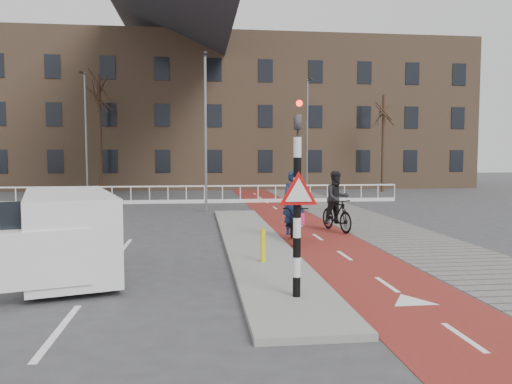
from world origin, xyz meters
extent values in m
plane|color=#38383A|center=(0.00, 0.00, 0.00)|extent=(120.00, 120.00, 0.00)
cube|color=maroon|center=(1.50, 10.00, 0.01)|extent=(2.50, 60.00, 0.01)
cube|color=slate|center=(4.30, 10.00, 0.01)|extent=(3.00, 60.00, 0.01)
cube|color=gray|center=(-0.70, 4.00, 0.06)|extent=(1.80, 16.00, 0.12)
cylinder|color=black|center=(-0.60, -2.00, 1.56)|extent=(0.14, 0.14, 2.88)
imported|color=black|center=(-0.60, -2.00, 3.40)|extent=(0.13, 0.16, 0.80)
cylinder|color=#FF0C05|center=(-0.60, -2.14, 3.58)|extent=(0.11, 0.02, 0.11)
cylinder|color=yellow|center=(-0.83, 0.96, 0.52)|extent=(0.12, 0.12, 0.80)
imported|color=black|center=(0.55, 4.15, 0.57)|extent=(0.99, 2.22, 1.13)
imported|color=#162442|center=(0.55, 4.15, 1.23)|extent=(0.77, 0.55, 1.96)
cube|color=#F1226F|center=(0.61, 3.61, 0.80)|extent=(0.29, 0.21, 0.33)
imported|color=black|center=(2.45, 6.13, 0.61)|extent=(1.03, 2.06, 1.19)
imported|color=black|center=(2.45, 6.13, 1.18)|extent=(1.05, 0.91, 1.87)
cube|color=silver|center=(-5.21, 0.60, 0.99)|extent=(2.89, 4.63, 1.73)
cube|color=#1D8826|center=(-6.09, 0.60, 0.89)|extent=(0.81, 2.65, 0.55)
cube|color=#1D8826|center=(-4.34, 0.60, 0.89)|extent=(0.81, 2.65, 0.55)
cube|color=black|center=(-5.21, -1.21, 1.39)|extent=(1.50, 0.49, 0.90)
cylinder|color=black|center=(-5.50, -1.02, 0.30)|extent=(0.38, 0.64, 0.60)
cylinder|color=black|center=(-4.09, -0.60, 0.30)|extent=(0.38, 0.64, 0.60)
cylinder|color=black|center=(-6.34, 1.80, 0.30)|extent=(0.38, 0.64, 0.60)
cylinder|color=black|center=(-4.93, 2.22, 0.30)|extent=(0.38, 0.64, 0.60)
cube|color=silver|center=(-5.00, 17.00, 0.95)|extent=(28.00, 0.08, 0.08)
cube|color=silver|center=(-5.00, 17.00, 0.10)|extent=(28.00, 0.10, 0.20)
cube|color=#7F6047|center=(-3.00, 32.00, 6.00)|extent=(46.00, 10.00, 12.00)
cylinder|color=#311F15|center=(-9.08, 25.10, 4.11)|extent=(0.25, 0.25, 8.22)
cylinder|color=#311F15|center=(11.04, 24.25, 3.49)|extent=(0.24, 0.24, 6.98)
cylinder|color=slate|center=(-1.98, 12.62, 3.64)|extent=(0.12, 0.12, 7.28)
cylinder|color=slate|center=(-9.23, 21.39, 3.87)|extent=(0.12, 0.12, 7.74)
cylinder|color=slate|center=(5.30, 23.77, 3.97)|extent=(0.12, 0.12, 7.93)
camera|label=1|loc=(-2.37, -10.74, 2.69)|focal=35.00mm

